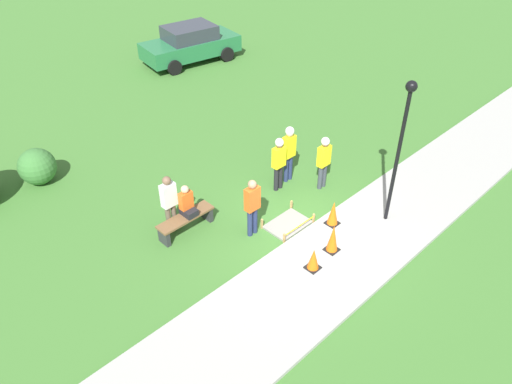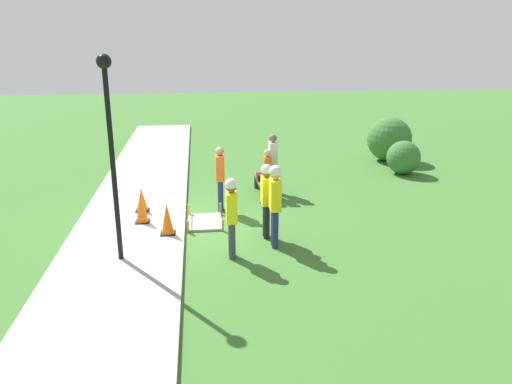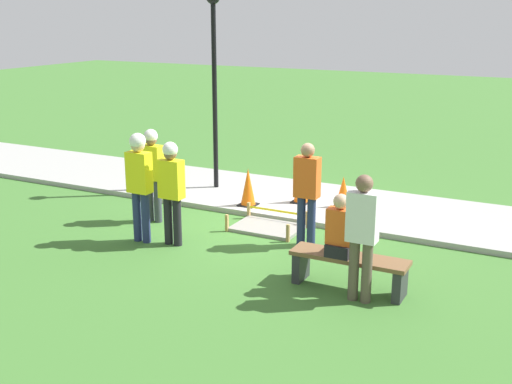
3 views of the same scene
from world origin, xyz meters
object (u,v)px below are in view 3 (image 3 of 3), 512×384
object	(u,v)px
worker_supervisor	(152,167)
lamppost_near	(214,62)
bystander_in_gray_shirt	(362,231)
traffic_cone_sidewalk_edge	(248,187)
person_seated_on_bench	(341,231)
bystander_in_orange_shirt	(307,188)
worker_assistant	(171,185)
worker_trainee	(139,177)
traffic_cone_far_patch	(301,183)
park_bench	(349,266)
traffic_cone_near_patch	(343,192)

from	to	relation	value
worker_supervisor	lamppost_near	bearing A→B (deg)	-89.61
bystander_in_gray_shirt	lamppost_near	distance (m)	6.13
traffic_cone_sidewalk_edge	person_seated_on_bench	size ratio (longest dim) A/B	0.83
worker_supervisor	lamppost_near	distance (m)	2.86
person_seated_on_bench	bystander_in_orange_shirt	bearing A→B (deg)	-51.91
worker_assistant	worker_trainee	bearing A→B (deg)	11.50
traffic_cone_far_patch	worker_trainee	size ratio (longest dim) A/B	0.43
park_bench	worker_supervisor	distance (m)	4.43
person_seated_on_bench	worker_supervisor	bearing A→B (deg)	-17.49
worker_trainee	worker_assistant	bearing A→B (deg)	-168.50
worker_trainee	worker_supervisor	bearing A→B (deg)	-65.08
worker_assistant	traffic_cone_far_patch	bearing A→B (deg)	-110.05
worker_assistant	bystander_in_orange_shirt	bearing A→B (deg)	-154.42
person_seated_on_bench	bystander_in_gray_shirt	bearing A→B (deg)	147.25
person_seated_on_bench	traffic_cone_far_patch	bearing A→B (deg)	-59.04
traffic_cone_far_patch	person_seated_on_bench	distance (m)	3.91
person_seated_on_bench	bystander_in_orange_shirt	world-z (taller)	bystander_in_orange_shirt
person_seated_on_bench	worker_trainee	distance (m)	3.64
traffic_cone_sidewalk_edge	worker_assistant	distance (m)	2.34
traffic_cone_far_patch	worker_supervisor	bearing A→B (deg)	44.79
bystander_in_orange_shirt	worker_supervisor	bearing A→B (deg)	1.72
traffic_cone_sidewalk_edge	person_seated_on_bench	xyz separation A→B (m)	(-2.84, 2.68, 0.39)
park_bench	lamppost_near	xyz separation A→B (m)	(4.21, -3.52, 2.40)
worker_supervisor	worker_assistant	world-z (taller)	worker_assistant
traffic_cone_sidewalk_edge	park_bench	xyz separation A→B (m)	(-2.97, 2.63, -0.12)
traffic_cone_far_patch	worker_assistant	xyz separation A→B (m)	(1.06, 2.92, 0.54)
traffic_cone_near_patch	traffic_cone_far_patch	bearing A→B (deg)	5.79
traffic_cone_near_patch	worker_assistant	world-z (taller)	worker_assistant
bystander_in_orange_shirt	bystander_in_gray_shirt	distance (m)	2.17
bystander_in_orange_shirt	bystander_in_gray_shirt	xyz separation A→B (m)	(-1.45, 1.62, 0.01)
park_bench	lamppost_near	size ratio (longest dim) A/B	0.41
lamppost_near	bystander_in_orange_shirt	bearing A→B (deg)	143.91
worker_supervisor	bystander_in_gray_shirt	bearing A→B (deg)	161.07
person_seated_on_bench	lamppost_near	size ratio (longest dim) A/B	0.22
person_seated_on_bench	worker_assistant	world-z (taller)	worker_assistant
worker_trainee	bystander_in_orange_shirt	xyz separation A→B (m)	(-2.54, -1.06, -0.14)
traffic_cone_near_patch	traffic_cone_far_patch	xyz separation A→B (m)	(0.84, 0.09, 0.10)
worker_assistant	bystander_in_gray_shirt	size ratio (longest dim) A/B	1.00
traffic_cone_far_patch	traffic_cone_near_patch	bearing A→B (deg)	-174.21
worker_assistant	lamppost_near	xyz separation A→B (m)	(1.02, -3.15, 1.71)
traffic_cone_near_patch	traffic_cone_sidewalk_edge	xyz separation A→B (m)	(1.68, 0.74, 0.07)
traffic_cone_sidewalk_edge	park_bench	bearing A→B (deg)	138.46
bystander_in_gray_shirt	worker_assistant	bearing A→B (deg)	-10.91
traffic_cone_far_patch	bystander_in_gray_shirt	world-z (taller)	bystander_in_gray_shirt
traffic_cone_far_patch	park_bench	bearing A→B (deg)	122.91
traffic_cone_near_patch	worker_trainee	size ratio (longest dim) A/B	0.32
worker_assistant	lamppost_near	size ratio (longest dim) A/B	0.43
worker_assistant	bystander_in_orange_shirt	size ratio (longest dim) A/B	1.01
traffic_cone_near_patch	worker_assistant	xyz separation A→B (m)	(1.90, 3.00, 0.64)
traffic_cone_near_patch	traffic_cone_far_patch	world-z (taller)	traffic_cone_far_patch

